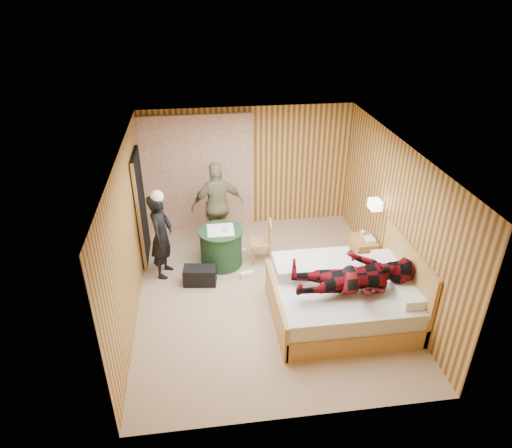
{
  "coord_description": "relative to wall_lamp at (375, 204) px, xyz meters",
  "views": [
    {
      "loc": [
        -0.99,
        -6.11,
        4.72
      ],
      "look_at": [
        -0.1,
        0.49,
        1.05
      ],
      "focal_mm": 32.0,
      "sensor_mm": 36.0,
      "label": 1
    }
  ],
  "objects": [
    {
      "name": "curtain",
      "position": [
        -2.92,
        1.98,
        -0.1
      ],
      "size": [
        2.2,
        0.08,
        2.4
      ],
      "primitive_type": "cube",
      "color": "beige",
      "rests_on": "floor"
    },
    {
      "name": "wall_right",
      "position": [
        0.18,
        -0.45,
        -0.05
      ],
      "size": [
        0.02,
        5.0,
        2.5
      ],
      "primitive_type": "cube",
      "color": "tan",
      "rests_on": "floor"
    },
    {
      "name": "book_lower",
      "position": [
        -0.04,
        0.11,
        -0.76
      ],
      "size": [
        0.17,
        0.22,
        0.02
      ],
      "primitive_type": "imported",
      "rotation": [
        0.0,
        0.0,
        -0.01
      ],
      "color": "white",
      "rests_on": "nightstand"
    },
    {
      "name": "chair_near",
      "position": [
        -1.8,
        0.49,
        -0.82
      ],
      "size": [
        0.4,
        0.4,
        0.82
      ],
      "rotation": [
        0.0,
        0.0,
        -1.66
      ],
      "color": "#D8AB58",
      "rests_on": "floor"
    },
    {
      "name": "wall_back",
      "position": [
        -1.92,
        2.05,
        -0.05
      ],
      "size": [
        4.2,
        0.02,
        2.5
      ],
      "primitive_type": "cube",
      "color": "tan",
      "rests_on": "floor"
    },
    {
      "name": "book_upper",
      "position": [
        -0.04,
        0.11,
        -0.74
      ],
      "size": [
        0.18,
        0.23,
        0.02
      ],
      "primitive_type": "imported",
      "rotation": [
        0.0,
        0.0,
        0.06
      ],
      "color": "white",
      "rests_on": "nightstand"
    },
    {
      "name": "bed",
      "position": [
        -0.8,
        -1.19,
        -0.96
      ],
      "size": [
        2.17,
        1.71,
        1.17
      ],
      "color": "#D8AB58",
      "rests_on": "floor"
    },
    {
      "name": "chair_far",
      "position": [
        -2.61,
        1.16,
        -0.76
      ],
      "size": [
        0.47,
        0.47,
        0.93
      ],
      "rotation": [
        0.0,
        0.0,
        0.13
      ],
      "color": "#D8AB58",
      "rests_on": "floor"
    },
    {
      "name": "sneaker_left",
      "position": [
        -2.19,
        0.02,
        -1.25
      ],
      "size": [
        0.26,
        0.16,
        0.11
      ],
      "primitive_type": "cube",
      "rotation": [
        0.0,
        0.0,
        0.29
      ],
      "color": "white",
      "rests_on": "floor"
    },
    {
      "name": "floor",
      "position": [
        -1.92,
        -0.45,
        -1.3
      ],
      "size": [
        4.2,
        5.0,
        0.01
      ],
      "primitive_type": "cube",
      "color": "tan",
      "rests_on": "ground"
    },
    {
      "name": "wall_left",
      "position": [
        -4.02,
        -0.45,
        -0.05
      ],
      "size": [
        0.02,
        5.0,
        2.5
      ],
      "primitive_type": "cube",
      "color": "tan",
      "rests_on": "floor"
    },
    {
      "name": "wall_lamp",
      "position": [
        0.0,
        0.0,
        0.0
      ],
      "size": [
        0.26,
        0.24,
        0.16
      ],
      "color": "gold",
      "rests_on": "wall_right"
    },
    {
      "name": "cup_nightstand",
      "position": [
        -0.04,
        0.29,
        -0.72
      ],
      "size": [
        0.1,
        0.1,
        0.09
      ],
      "primitive_type": "imported",
      "rotation": [
        0.0,
        0.0,
        0.05
      ],
      "color": "white",
      "rests_on": "nightstand"
    },
    {
      "name": "man_at_table",
      "position": [
        -2.6,
        1.19,
        -0.44
      ],
      "size": [
        1.07,
        0.58,
        1.72
      ],
      "primitive_type": "imported",
      "rotation": [
        0.0,
        0.0,
        3.31
      ],
      "color": "#756E4E",
      "rests_on": "floor"
    },
    {
      "name": "round_table",
      "position": [
        -2.6,
        0.51,
        -0.94
      ],
      "size": [
        0.81,
        0.81,
        0.72
      ],
      "color": "#214926",
      "rests_on": "floor"
    },
    {
      "name": "man_on_bed",
      "position": [
        -0.77,
        -1.42,
        -0.28
      ],
      "size": [
        0.86,
        0.67,
        1.77
      ],
      "primitive_type": "imported",
      "rotation": [
        0.0,
        1.57,
        0.0
      ],
      "color": "maroon",
      "rests_on": "bed"
    },
    {
      "name": "ceiling",
      "position": [
        -1.92,
        -0.45,
        1.2
      ],
      "size": [
        4.2,
        5.0,
        0.01
      ],
      "primitive_type": "cube",
      "color": "silver",
      "rests_on": "wall_back"
    },
    {
      "name": "doorway",
      "position": [
        -3.98,
        0.95,
        -0.28
      ],
      "size": [
        0.06,
        0.9,
        2.05
      ],
      "primitive_type": "cube",
      "color": "black",
      "rests_on": "floor"
    },
    {
      "name": "woman_standing",
      "position": [
        -3.62,
        0.33,
        -0.53
      ],
      "size": [
        0.51,
        0.64,
        1.55
      ],
      "primitive_type": "imported",
      "rotation": [
        0.0,
        0.0,
        1.29
      ],
      "color": "black",
      "rests_on": "floor"
    },
    {
      "name": "sneaker_right",
      "position": [
        -2.25,
        0.76,
        -1.24
      ],
      "size": [
        0.26,
        0.11,
        0.12
      ],
      "primitive_type": "cube",
      "rotation": [
        0.0,
        0.0,
        -0.01
      ],
      "color": "white",
      "rests_on": "floor"
    },
    {
      "name": "duffel_bag",
      "position": [
        -3.01,
        -0.05,
        -1.14
      ],
      "size": [
        0.59,
        0.37,
        0.31
      ],
      "primitive_type": "cube",
      "rotation": [
        0.0,
        0.0,
        -0.13
      ],
      "color": "black",
      "rests_on": "floor"
    },
    {
      "name": "cup_table",
      "position": [
        -2.5,
        0.46,
        -0.54
      ],
      "size": [
        0.16,
        0.16,
        0.1
      ],
      "primitive_type": "imported",
      "rotation": [
        0.0,
        0.0,
        -0.35
      ],
      "color": "white",
      "rests_on": "round_table"
    },
    {
      "name": "nightstand",
      "position": [
        -0.04,
        0.16,
        -1.02
      ],
      "size": [
        0.41,
        0.55,
        0.53
      ],
      "color": "#D8AB58",
      "rests_on": "floor"
    }
  ]
}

